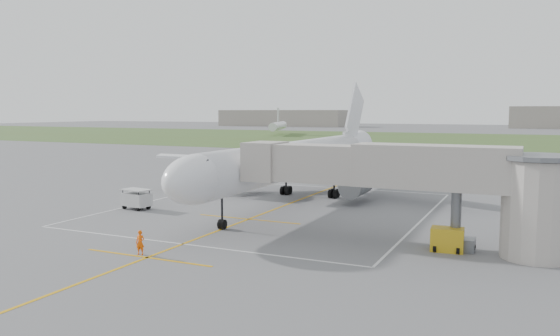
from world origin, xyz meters
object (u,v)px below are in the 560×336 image
at_px(baggage_cart, 136,199).
at_px(ramp_worker_wing, 217,187).
at_px(airliner, 297,160).
at_px(ramp_worker_nose, 140,243).
at_px(jet_bridge, 423,180).
at_px(gpu_unit, 447,240).

xyz_separation_m(baggage_cart, ramp_worker_wing, (2.18, 11.32, -0.15)).
relative_size(airliner, ramp_worker_nose, 28.33).
height_order(jet_bridge, ramp_worker_wing, jet_bridge).
height_order(jet_bridge, baggage_cart, jet_bridge).
distance_m(airliner, baggage_cart, 16.81).
distance_m(gpu_unit, ramp_worker_wing, 31.52).
distance_m(airliner, ramp_worker_wing, 10.72).
xyz_separation_m(ramp_worker_nose, ramp_worker_wing, (-9.25, 24.72, 0.03)).
bearing_deg(gpu_unit, baggage_cart, 168.62).
bearing_deg(ramp_worker_nose, baggage_cart, 118.89).
relative_size(baggage_cart, ramp_worker_wing, 1.78).
height_order(airliner, ramp_worker_nose, airliner).
bearing_deg(baggage_cart, jet_bridge, 2.50).
height_order(baggage_cart, ramp_worker_nose, baggage_cart).
relative_size(airliner, jet_bridge, 2.00).
relative_size(jet_bridge, ramp_worker_wing, 13.66).
relative_size(jet_bridge, baggage_cart, 7.68).
relative_size(airliner, gpu_unit, 20.78).
bearing_deg(ramp_worker_nose, gpu_unit, 15.94).
xyz_separation_m(airliner, ramp_worker_nose, (-0.86, -24.36, -3.57)).
distance_m(ramp_worker_nose, ramp_worker_wing, 26.40).
height_order(jet_bridge, gpu_unit, jet_bridge).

